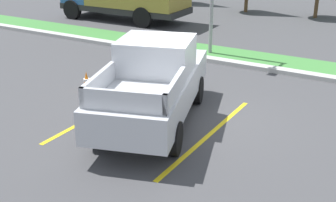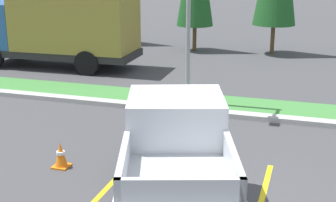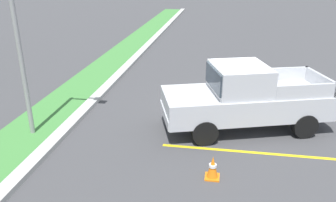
% 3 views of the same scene
% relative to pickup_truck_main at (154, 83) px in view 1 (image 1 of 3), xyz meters
% --- Properties ---
extents(ground_plane, '(120.00, 120.00, 0.00)m').
position_rel_pickup_truck_main_xyz_m(ground_plane, '(0.68, 0.55, -1.04)').
color(ground_plane, '#424244').
extents(parking_line_near, '(0.12, 4.80, 0.01)m').
position_rel_pickup_truck_main_xyz_m(parking_line_near, '(-1.53, -0.05, -1.04)').
color(parking_line_near, yellow).
rests_on(parking_line_near, ground).
extents(parking_line_far, '(0.12, 4.80, 0.01)m').
position_rel_pickup_truck_main_xyz_m(parking_line_far, '(1.57, -0.05, -1.04)').
color(parking_line_far, yellow).
rests_on(parking_line_far, ground).
extents(curb_strip, '(56.00, 0.40, 0.15)m').
position_rel_pickup_truck_main_xyz_m(curb_strip, '(0.68, 5.55, -0.97)').
color(curb_strip, '#B2B2AD').
rests_on(curb_strip, ground).
extents(grass_median, '(56.00, 1.80, 0.06)m').
position_rel_pickup_truck_main_xyz_m(grass_median, '(0.68, 6.65, -1.01)').
color(grass_median, '#42843D').
rests_on(grass_median, ground).
extents(pickup_truck_main, '(3.40, 5.55, 2.10)m').
position_rel_pickup_truck_main_xyz_m(pickup_truck_main, '(0.00, 0.00, 0.00)').
color(pickup_truck_main, black).
rests_on(pickup_truck_main, ground).
extents(traffic_cone, '(0.36, 0.36, 0.60)m').
position_rel_pickup_truck_main_xyz_m(traffic_cone, '(-2.95, 0.85, -0.75)').
color(traffic_cone, orange).
rests_on(traffic_cone, ground).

